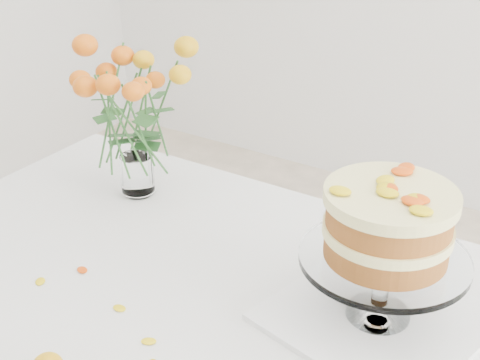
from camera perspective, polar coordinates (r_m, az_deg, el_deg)
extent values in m
cube|color=tan|center=(1.24, -2.81, -11.35)|extent=(1.40, 0.90, 0.04)
cylinder|color=tan|center=(2.02, -11.02, -8.02)|extent=(0.06, 0.06, 0.71)
cube|color=white|center=(1.23, -2.84, -10.51)|extent=(1.42, 0.92, 0.01)
cube|color=white|center=(1.62, 6.71, -4.90)|extent=(1.42, 0.01, 0.20)
cube|color=white|center=(1.21, 11.63, -11.38)|extent=(0.40, 0.40, 0.01)
cylinder|color=white|center=(1.17, 11.95, -8.63)|extent=(0.03, 0.03, 0.09)
cylinder|color=white|center=(1.14, 12.20, -6.52)|extent=(0.28, 0.28, 0.01)
cylinder|color=brown|center=(1.12, 12.33, -5.40)|extent=(0.25, 0.25, 0.04)
cylinder|color=#FFEFA4|center=(1.11, 12.48, -4.12)|extent=(0.26, 0.26, 0.02)
cylinder|color=brown|center=(1.09, 12.64, -2.80)|extent=(0.25, 0.25, 0.04)
cylinder|color=#FFEFA4|center=(1.08, 12.80, -1.40)|extent=(0.27, 0.27, 0.02)
cylinder|color=white|center=(1.59, -8.64, -1.01)|extent=(0.06, 0.06, 0.01)
cylinder|color=white|center=(1.57, -8.76, 0.55)|extent=(0.08, 0.08, 0.09)
ellipsoid|color=yellow|center=(1.23, -10.25, -10.72)|extent=(0.03, 0.02, 0.00)
ellipsoid|color=yellow|center=(1.15, -7.80, -13.49)|extent=(0.03, 0.02, 0.00)
ellipsoid|color=yellow|center=(1.34, -13.31, -7.49)|extent=(0.03, 0.02, 0.00)
ellipsoid|color=yellow|center=(1.33, -16.68, -8.30)|extent=(0.03, 0.02, 0.00)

